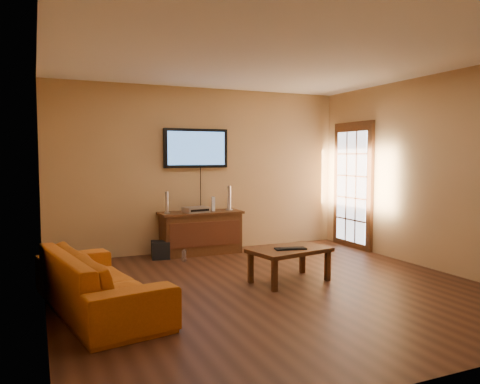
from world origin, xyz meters
TOP-DOWN VIEW (x-y plane):
  - ground_plane at (0.00, 0.00)m, footprint 5.00×5.00m
  - room_walls at (0.00, 0.62)m, footprint 5.00×5.00m
  - french_door at (2.46, 1.70)m, footprint 0.07×1.02m
  - media_console at (-0.12, 2.24)m, footprint 1.34×0.51m
  - television at (-0.12, 2.45)m, footprint 1.08×0.08m
  - coffee_table at (0.34, 0.17)m, footprint 1.08×0.77m
  - sofa at (-1.99, 0.01)m, footprint 0.99×2.18m
  - speaker_left at (-0.68, 2.24)m, footprint 0.09×0.09m
  - speaker_right at (0.38, 2.25)m, footprint 0.11×0.11m
  - av_receiver at (-0.22, 2.18)m, footprint 0.42×0.33m
  - game_console at (0.11, 2.28)m, footprint 0.08×0.17m
  - subwoofer at (-0.82, 2.14)m, footprint 0.31×0.31m
  - bottle at (-0.54, 1.79)m, footprint 0.06×0.06m
  - keyboard at (0.32, 0.10)m, footprint 0.41×0.22m

SIDE VIEW (x-z plane):
  - ground_plane at x=0.00m, z-range 0.00..0.00m
  - bottle at x=-0.54m, z-range -0.01..0.18m
  - subwoofer at x=-0.82m, z-range 0.00..0.27m
  - media_console at x=-0.12m, z-range 0.00..0.69m
  - coffee_table at x=0.34m, z-range 0.15..0.58m
  - sofa at x=-1.99m, z-range 0.00..0.82m
  - keyboard at x=0.32m, z-range 0.42..0.45m
  - av_receiver at x=-0.22m, z-range 0.69..0.77m
  - game_console at x=0.11m, z-range 0.69..0.91m
  - speaker_left at x=-0.68m, z-range 0.67..1.01m
  - speaker_right at x=0.38m, z-range 0.67..1.07m
  - french_door at x=2.46m, z-range -0.06..2.16m
  - room_walls at x=0.00m, z-range -0.81..4.19m
  - television at x=-0.12m, z-range 1.39..2.03m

